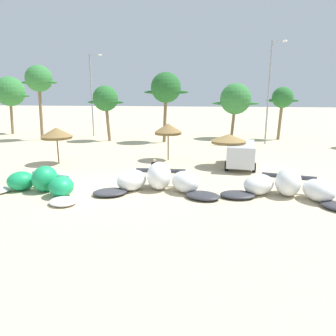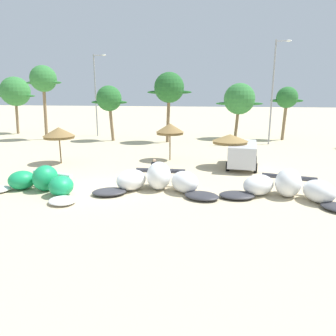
{
  "view_description": "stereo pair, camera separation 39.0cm",
  "coord_description": "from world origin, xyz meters",
  "px_view_note": "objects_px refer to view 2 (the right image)",
  "views": [
    {
      "loc": [
        6.79,
        -16.32,
        5.4
      ],
      "look_at": [
        3.71,
        2.0,
        1.0
      ],
      "focal_mm": 33.16,
      "sensor_mm": 36.0,
      "label": 1
    },
    {
      "loc": [
        7.17,
        -16.25,
        5.4
      ],
      "look_at": [
        3.71,
        2.0,
        1.0
      ],
      "focal_mm": 33.16,
      "sensor_mm": 36.0,
      "label": 2
    }
  ],
  "objects_px": {
    "parked_van": "(243,153)",
    "beach_umbrella_near_van": "(59,133)",
    "person_near_kites": "(154,172)",
    "lamppost_west": "(96,92)",
    "kite_center": "(288,188)",
    "palm_center_left": "(169,88)",
    "lamppost_west_center": "(274,89)",
    "beach_umbrella_near_palms": "(230,139)",
    "palm_left_of_gap": "(109,99)",
    "palm_leftmost": "(15,92)",
    "palm_right_of_gap": "(287,98)",
    "kite_left": "(41,183)",
    "kite_left_of_center": "(158,180)",
    "palm_center_right": "(239,99)",
    "palm_left": "(43,80)",
    "beach_umbrella_middle": "(170,129)"
  },
  "relations": [
    {
      "from": "parked_van",
      "to": "beach_umbrella_near_van",
      "type": "bearing_deg",
      "value": -174.65
    },
    {
      "from": "kite_center",
      "to": "parked_van",
      "type": "relative_size",
      "value": 1.48
    },
    {
      "from": "kite_left",
      "to": "palm_leftmost",
      "type": "height_order",
      "value": "palm_leftmost"
    },
    {
      "from": "person_near_kites",
      "to": "palm_left_of_gap",
      "type": "distance_m",
      "value": 20.25
    },
    {
      "from": "palm_leftmost",
      "to": "palm_center_left",
      "type": "bearing_deg",
      "value": -10.17
    },
    {
      "from": "kite_left",
      "to": "palm_left_of_gap",
      "type": "height_order",
      "value": "palm_left_of_gap"
    },
    {
      "from": "kite_left_of_center",
      "to": "beach_umbrella_near_van",
      "type": "bearing_deg",
      "value": 148.18
    },
    {
      "from": "kite_left_of_center",
      "to": "parked_van",
      "type": "distance_m",
      "value": 8.71
    },
    {
      "from": "palm_center_left",
      "to": "lamppost_west_center",
      "type": "height_order",
      "value": "lamppost_west_center"
    },
    {
      "from": "beach_umbrella_near_van",
      "to": "beach_umbrella_middle",
      "type": "distance_m",
      "value": 8.89
    },
    {
      "from": "person_near_kites",
      "to": "kite_left",
      "type": "bearing_deg",
      "value": -155.92
    },
    {
      "from": "palm_left_of_gap",
      "to": "palm_center_left",
      "type": "relative_size",
      "value": 0.82
    },
    {
      "from": "palm_center_left",
      "to": "parked_van",
      "type": "bearing_deg",
      "value": -55.97
    },
    {
      "from": "kite_left",
      "to": "kite_center",
      "type": "height_order",
      "value": "kite_center"
    },
    {
      "from": "parked_van",
      "to": "palm_center_left",
      "type": "bearing_deg",
      "value": 124.03
    },
    {
      "from": "person_near_kites",
      "to": "palm_center_right",
      "type": "distance_m",
      "value": 23.07
    },
    {
      "from": "lamppost_west",
      "to": "beach_umbrella_near_van",
      "type": "bearing_deg",
      "value": -76.85
    },
    {
      "from": "palm_right_of_gap",
      "to": "palm_center_right",
      "type": "bearing_deg",
      "value": 178.55
    },
    {
      "from": "kite_left_of_center",
      "to": "palm_leftmost",
      "type": "height_order",
      "value": "palm_leftmost"
    },
    {
      "from": "kite_center",
      "to": "beach_umbrella_near_van",
      "type": "distance_m",
      "value": 17.44
    },
    {
      "from": "lamppost_west",
      "to": "kite_center",
      "type": "bearing_deg",
      "value": -47.95
    },
    {
      "from": "person_near_kites",
      "to": "lamppost_west",
      "type": "bearing_deg",
      "value": 120.84
    },
    {
      "from": "beach_umbrella_near_van",
      "to": "beach_umbrella_near_palms",
      "type": "xyz_separation_m",
      "value": [
        13.33,
        1.09,
        -0.28
      ]
    },
    {
      "from": "kite_center",
      "to": "palm_center_left",
      "type": "bearing_deg",
      "value": 117.92
    },
    {
      "from": "palm_leftmost",
      "to": "kite_left",
      "type": "bearing_deg",
      "value": -52.16
    },
    {
      "from": "palm_right_of_gap",
      "to": "lamppost_west",
      "type": "xyz_separation_m",
      "value": [
        -23.84,
        -0.54,
        0.8
      ]
    },
    {
      "from": "lamppost_west",
      "to": "beach_umbrella_middle",
      "type": "bearing_deg",
      "value": -48.43
    },
    {
      "from": "beach_umbrella_middle",
      "to": "palm_leftmost",
      "type": "xyz_separation_m",
      "value": [
        -24.36,
        14.11,
        3.15
      ]
    },
    {
      "from": "kite_left_of_center",
      "to": "beach_umbrella_near_van",
      "type": "height_order",
      "value": "beach_umbrella_near_van"
    },
    {
      "from": "beach_umbrella_near_palms",
      "to": "palm_left_of_gap",
      "type": "relative_size",
      "value": 0.42
    },
    {
      "from": "kite_left_of_center",
      "to": "kite_center",
      "type": "distance_m",
      "value": 7.08
    },
    {
      "from": "kite_left",
      "to": "palm_center_left",
      "type": "xyz_separation_m",
      "value": [
        3.62,
        20.18,
        5.55
      ]
    },
    {
      "from": "palm_left",
      "to": "palm_left_of_gap",
      "type": "distance_m",
      "value": 8.22
    },
    {
      "from": "lamppost_west",
      "to": "lamppost_west_center",
      "type": "height_order",
      "value": "lamppost_west_center"
    },
    {
      "from": "kite_left",
      "to": "person_near_kites",
      "type": "height_order",
      "value": "person_near_kites"
    },
    {
      "from": "kite_left",
      "to": "beach_umbrella_near_palms",
      "type": "relative_size",
      "value": 2.42
    },
    {
      "from": "kite_left_of_center",
      "to": "parked_van",
      "type": "xyz_separation_m",
      "value": [
        5.02,
        7.1,
        0.47
      ]
    },
    {
      "from": "kite_left",
      "to": "beach_umbrella_middle",
      "type": "distance_m",
      "value": 11.71
    },
    {
      "from": "palm_center_left",
      "to": "palm_right_of_gap",
      "type": "distance_m",
      "value": 14.18
    },
    {
      "from": "kite_center",
      "to": "person_near_kites",
      "type": "distance_m",
      "value": 7.64
    },
    {
      "from": "kite_left",
      "to": "palm_center_left",
      "type": "relative_size",
      "value": 0.82
    },
    {
      "from": "palm_left_of_gap",
      "to": "lamppost_west_center",
      "type": "height_order",
      "value": "lamppost_west_center"
    },
    {
      "from": "palm_center_left",
      "to": "palm_center_right",
      "type": "relative_size",
      "value": 1.16
    },
    {
      "from": "beach_umbrella_near_palms",
      "to": "palm_right_of_gap",
      "type": "distance_m",
      "value": 17.73
    },
    {
      "from": "kite_left",
      "to": "parked_van",
      "type": "relative_size",
      "value": 1.37
    },
    {
      "from": "kite_left",
      "to": "palm_center_left",
      "type": "height_order",
      "value": "palm_center_left"
    },
    {
      "from": "palm_left",
      "to": "beach_umbrella_near_van",
      "type": "bearing_deg",
      "value": -55.03
    },
    {
      "from": "kite_left",
      "to": "kite_left_of_center",
      "type": "height_order",
      "value": "kite_left_of_center"
    },
    {
      "from": "beach_umbrella_near_van",
      "to": "palm_left_of_gap",
      "type": "height_order",
      "value": "palm_left_of_gap"
    },
    {
      "from": "beach_umbrella_middle",
      "to": "lamppost_west",
      "type": "bearing_deg",
      "value": 131.57
    }
  ]
}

